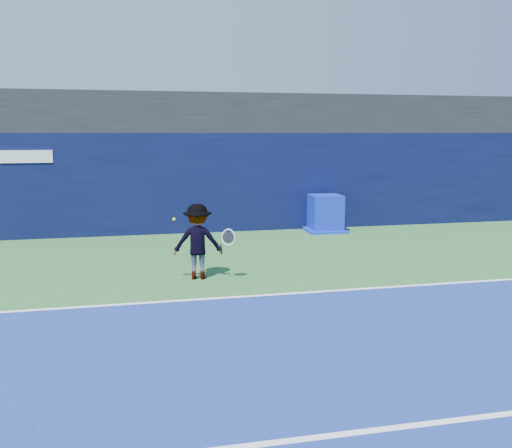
# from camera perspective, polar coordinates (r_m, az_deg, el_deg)

# --- Properties ---
(ground) EXTENTS (80.00, 80.00, 0.00)m
(ground) POSITION_cam_1_polar(r_m,az_deg,el_deg) (8.09, 8.25, -12.79)
(ground) COLOR #2E6730
(ground) RESTS_ON ground
(baseline) EXTENTS (24.00, 0.10, 0.01)m
(baseline) POSITION_cam_1_polar(r_m,az_deg,el_deg) (10.79, 2.49, -7.02)
(baseline) COLOR white
(baseline) RESTS_ON ground
(service_line) EXTENTS (24.00, 0.10, 0.01)m
(service_line) POSITION_cam_1_polar(r_m,az_deg,el_deg) (6.44, 15.01, -18.95)
(service_line) COLOR white
(service_line) RESTS_ON ground
(stadium_band) EXTENTS (36.00, 3.00, 1.20)m
(stadium_band) POSITION_cam_1_polar(r_m,az_deg,el_deg) (18.71, -4.45, 10.91)
(stadium_band) COLOR black
(stadium_band) RESTS_ON back_wall_assembly
(back_wall_assembly) EXTENTS (36.00, 1.03, 3.00)m
(back_wall_assembly) POSITION_cam_1_polar(r_m,az_deg,el_deg) (17.77, -3.91, 4.23)
(back_wall_assembly) COLOR #090D32
(back_wall_assembly) RESTS_ON ground
(equipment_cart) EXTENTS (1.23, 1.23, 1.12)m
(equipment_cart) POSITION_cam_1_polar(r_m,az_deg,el_deg) (17.66, 6.95, 0.93)
(equipment_cart) COLOR #0D1EC0
(equipment_cart) RESTS_ON ground
(tennis_player) EXTENTS (1.28, 0.76, 1.57)m
(tennis_player) POSITION_cam_1_polar(r_m,az_deg,el_deg) (11.85, -5.83, -1.75)
(tennis_player) COLOR silver
(tennis_player) RESTS_ON ground
(tennis_ball) EXTENTS (0.07, 0.07, 0.07)m
(tennis_ball) POSITION_cam_1_polar(r_m,az_deg,el_deg) (13.48, -8.21, 0.48)
(tennis_ball) COLOR #B5E119
(tennis_ball) RESTS_ON ground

